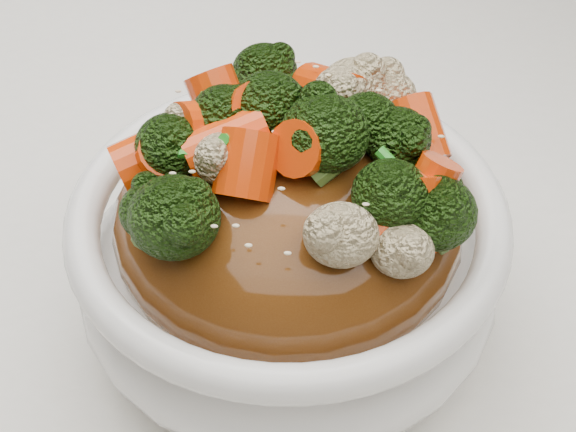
# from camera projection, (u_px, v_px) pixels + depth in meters

# --- Properties ---
(tablecloth) EXTENTS (1.20, 0.80, 0.04)m
(tablecloth) POSITION_uv_depth(u_px,v_px,m) (253.00, 267.00, 0.49)
(tablecloth) COLOR white
(tablecloth) RESTS_ON dining_table
(bowl) EXTENTS (0.26, 0.26, 0.08)m
(bowl) POSITION_uv_depth(u_px,v_px,m) (288.00, 261.00, 0.41)
(bowl) COLOR white
(bowl) RESTS_ON tablecloth
(sauce_base) EXTENTS (0.20, 0.20, 0.09)m
(sauce_base) POSITION_uv_depth(u_px,v_px,m) (288.00, 220.00, 0.39)
(sauce_base) COLOR #552C0E
(sauce_base) RESTS_ON bowl
(carrots) EXTENTS (0.20, 0.20, 0.05)m
(carrots) POSITION_uv_depth(u_px,v_px,m) (288.00, 120.00, 0.35)
(carrots) COLOR #DC3B07
(carrots) RESTS_ON sauce_base
(broccoli) EXTENTS (0.20, 0.20, 0.04)m
(broccoli) POSITION_uv_depth(u_px,v_px,m) (288.00, 122.00, 0.35)
(broccoli) COLOR black
(broccoli) RESTS_ON sauce_base
(cauliflower) EXTENTS (0.20, 0.20, 0.03)m
(cauliflower) POSITION_uv_depth(u_px,v_px,m) (288.00, 126.00, 0.35)
(cauliflower) COLOR beige
(cauliflower) RESTS_ON sauce_base
(scallions) EXTENTS (0.15, 0.15, 0.02)m
(scallions) POSITION_uv_depth(u_px,v_px,m) (288.00, 119.00, 0.35)
(scallions) COLOR #269322
(scallions) RESTS_ON sauce_base
(sesame_seeds) EXTENTS (0.18, 0.18, 0.01)m
(sesame_seeds) POSITION_uv_depth(u_px,v_px,m) (288.00, 119.00, 0.35)
(sesame_seeds) COLOR beige
(sesame_seeds) RESTS_ON sauce_base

